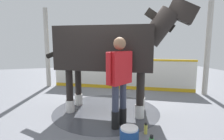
{
  "coord_description": "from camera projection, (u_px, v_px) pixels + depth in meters",
  "views": [
    {
      "loc": [
        1.05,
        4.3,
        1.64
      ],
      "look_at": [
        0.04,
        0.61,
        1.06
      ],
      "focal_mm": 29.46,
      "sensor_mm": 36.0,
      "label": 1
    }
  ],
  "objects": [
    {
      "name": "horse",
      "position": [
        111.0,
        49.0,
        4.2
      ],
      "size": [
        3.17,
        1.93,
        2.54
      ],
      "rotation": [
        0.0,
        0.0,
        2.67
      ],
      "color": "black",
      "rests_on": "ground"
    },
    {
      "name": "wet_patch",
      "position": [
        106.0,
        110.0,
        4.45
      ],
      "size": [
        2.54,
        2.54,
        0.0
      ],
      "primitive_type": "cylinder",
      "color": "#42444C",
      "rests_on": "ground"
    },
    {
      "name": "bottle_shampoo",
      "position": [
        146.0,
        129.0,
        3.3
      ],
      "size": [
        0.06,
        0.06,
        0.21
      ],
      "color": "#D8CC4C",
      "rests_on": "ground"
    },
    {
      "name": "handler",
      "position": [
        119.0,
        76.0,
        3.46
      ],
      "size": [
        0.6,
        0.45,
        1.73
      ],
      "rotation": [
        0.0,
        0.0,
        5.28
      ],
      "color": "black",
      "rests_on": "ground"
    },
    {
      "name": "roof_post_far",
      "position": [
        47.0,
        48.0,
        6.71
      ],
      "size": [
        0.16,
        0.16,
        2.85
      ],
      "primitive_type": "cylinder",
      "color": "#B7B2A8",
      "rests_on": "ground"
    },
    {
      "name": "wash_bucket",
      "position": [
        129.0,
        137.0,
        2.87
      ],
      "size": [
        0.3,
        0.3,
        0.33
      ],
      "color": "#1E478C",
      "rests_on": "ground"
    },
    {
      "name": "roof_post_near",
      "position": [
        208.0,
        49.0,
        5.6
      ],
      "size": [
        0.16,
        0.16,
        2.85
      ],
      "primitive_type": "cylinder",
      "color": "#B7B2A8",
      "rests_on": "ground"
    },
    {
      "name": "ground_plane",
      "position": [
        107.0,
        108.0,
        4.62
      ],
      "size": [
        16.0,
        16.0,
        0.02
      ],
      "primitive_type": "cube",
      "color": "slate"
    },
    {
      "name": "barrier_wall",
      "position": [
        121.0,
        75.0,
        6.45
      ],
      "size": [
        4.45,
        2.35,
        1.08
      ],
      "color": "silver",
      "rests_on": "ground"
    }
  ]
}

